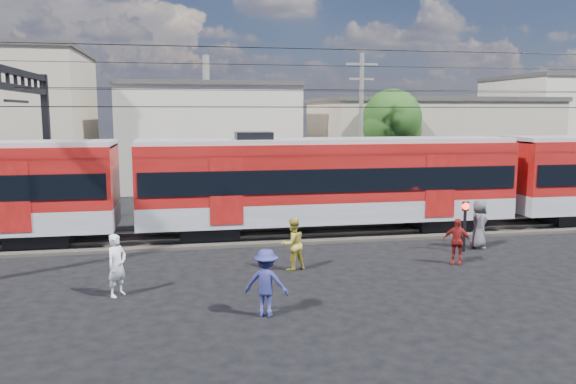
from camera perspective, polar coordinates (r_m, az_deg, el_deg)
The scene contains 17 objects.
ground at distance 16.56m, azimuth 3.33°, elevation -10.53°, with size 120.00×120.00×0.00m, color black.
track_bed at distance 24.11m, azimuth -1.27°, elevation -4.41°, with size 70.00×3.40×0.12m, color #2D2823.
rail_near at distance 23.36m, azimuth -0.97°, elevation -4.52°, with size 70.00×0.12×0.12m, color #59544C.
rail_far at distance 24.81m, azimuth -1.55°, elevation -3.77°, with size 70.00×0.12×0.12m, color #59544C.
commuter_train at distance 24.24m, azimuth 4.57°, elevation 1.25°, with size 50.30×3.08×4.17m.
catenary at distance 23.72m, azimuth -22.57°, elevation 7.13°, with size 70.00×9.30×7.52m.
building_midwest at distance 42.29m, azimuth -8.21°, elevation 5.83°, with size 12.24×12.24×7.30m.
building_mideast at distance 43.13m, azimuth 13.83°, elevation 5.05°, with size 16.32×10.20×6.30m.
building_east at distance 53.68m, azimuth 25.87°, elevation 6.11°, with size 10.20×10.20×8.30m.
utility_pole_mid at distance 31.79m, azimuth 7.41°, elevation 6.69°, with size 1.80×0.24×8.50m.
tree_near at distance 35.77m, azimuth 10.77°, elevation 6.97°, with size 3.82×3.64×6.72m.
pedestrian_a at distance 17.05m, azimuth -16.99°, elevation -7.12°, with size 0.67×0.44×1.83m, color white.
pedestrian_b at distance 18.95m, azimuth 0.49°, elevation -5.30°, with size 0.87×0.68×1.79m, color gold.
pedestrian_c at distance 14.78m, azimuth -2.24°, elevation -9.19°, with size 1.16×0.67×1.79m, color navy.
pedestrian_d at distance 20.54m, azimuth 16.76°, elevation -4.82°, with size 0.96×0.40×1.63m, color maroon.
pedestrian_e at distance 23.15m, azimuth 18.82°, elevation -3.10°, with size 0.94×0.61×1.93m, color #49494E.
crossing_signal at distance 22.35m, azimuth 17.54°, elevation -2.44°, with size 0.28×0.28×1.94m.
Camera 1 is at (-3.82, -15.22, 5.30)m, focal length 35.00 mm.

